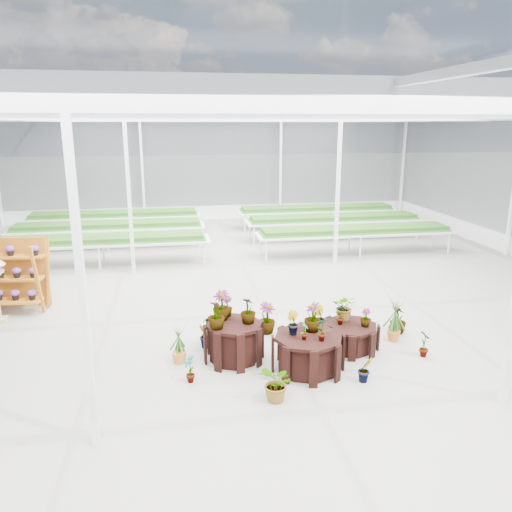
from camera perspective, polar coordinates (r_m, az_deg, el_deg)
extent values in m
plane|color=gray|center=(11.05, 0.73, -7.05)|extent=(24.00, 24.00, 0.00)
cylinder|color=black|center=(9.05, -2.53, -9.76)|extent=(1.13, 1.13, 0.71)
cylinder|color=black|center=(8.75, 5.96, -10.98)|extent=(1.35, 1.35, 0.64)
cylinder|color=black|center=(9.68, 10.60, -9.05)|extent=(1.31, 1.31, 0.48)
imported|color=#234B15|center=(8.97, -3.99, -5.64)|extent=(0.43, 0.43, 0.55)
imported|color=#234B15|center=(8.82, -0.90, -6.20)|extent=(0.38, 0.38, 0.48)
imported|color=#234B15|center=(9.17, -3.36, -5.73)|extent=(0.29, 0.29, 0.38)
imported|color=#234B15|center=(8.60, -4.55, -6.69)|extent=(0.41, 0.41, 0.52)
imported|color=#234B15|center=(8.58, 4.18, -7.64)|extent=(0.26, 0.28, 0.41)
imported|color=#234B15|center=(8.38, 7.58, -8.26)|extent=(0.26, 0.21, 0.42)
imported|color=#234B15|center=(8.70, 6.47, -6.93)|extent=(0.34, 0.34, 0.53)
imported|color=#234B15|center=(8.39, 5.55, -8.46)|extent=(0.16, 0.20, 0.34)
imported|color=#234B15|center=(9.50, 9.67, -6.53)|extent=(0.22, 0.15, 0.42)
imported|color=#234B15|center=(9.50, 12.42, -6.89)|extent=(0.27, 0.27, 0.35)
imported|color=#234B15|center=(9.70, 10.13, -5.77)|extent=(0.59, 0.56, 0.51)
imported|color=#234B15|center=(8.45, -7.56, -12.64)|extent=(0.21, 0.28, 0.48)
imported|color=#234B15|center=(9.56, -5.79, -9.09)|extent=(0.23, 0.28, 0.51)
imported|color=#234B15|center=(7.84, 2.43, -14.37)|extent=(0.63, 0.67, 0.59)
imported|color=#234B15|center=(8.58, 12.37, -12.53)|extent=(0.26, 0.22, 0.45)
imported|color=#234B15|center=(9.69, 18.72, -9.45)|extent=(0.20, 0.29, 0.52)
imported|color=#234B15|center=(10.58, 15.93, -6.98)|extent=(0.43, 0.43, 0.58)
imported|color=#234B15|center=(10.48, 7.21, -6.95)|extent=(0.35, 0.35, 0.49)
imported|color=#234B15|center=(10.16, 1.22, -7.11)|extent=(0.48, 0.48, 0.64)
imported|color=#234B15|center=(9.77, -5.69, -8.19)|extent=(0.36, 0.39, 0.62)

